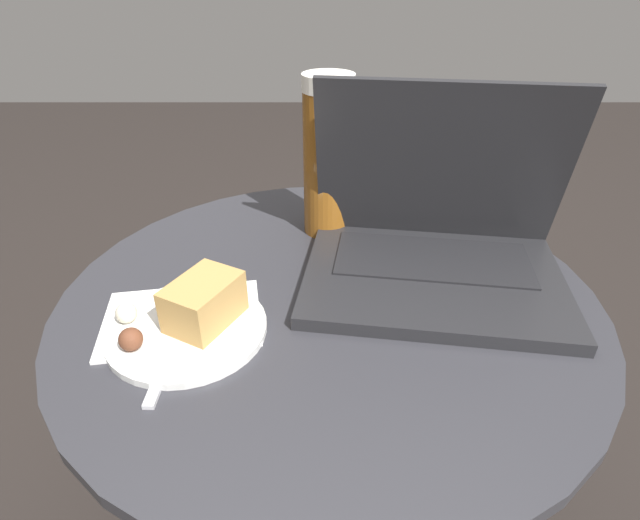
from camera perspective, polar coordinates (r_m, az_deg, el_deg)
ground_plane at (r=1.04m, az=0.88°, el=-26.94°), size 6.00×6.00×0.00m
table at (r=0.74m, az=1.13°, el=-11.18°), size 0.70×0.70×0.50m
napkin at (r=0.64m, az=-15.23°, el=-6.37°), size 0.21×0.16×0.00m
laptop at (r=0.69m, az=13.29°, el=2.21°), size 0.37×0.29×0.25m
beer_glass at (r=0.76m, az=1.20°, el=11.61°), size 0.08×0.08×0.24m
snack_plate at (r=0.61m, az=-14.21°, el=-6.24°), size 0.19×0.19×0.06m
fork at (r=0.61m, az=-15.96°, el=-8.55°), size 0.02×0.18×0.00m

